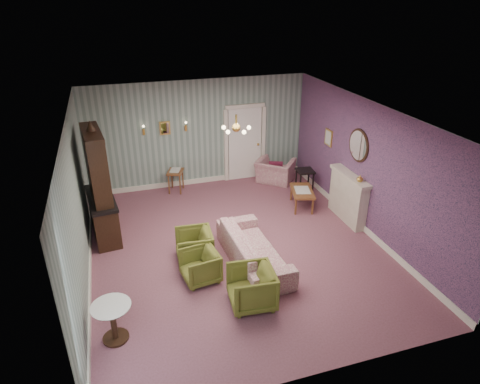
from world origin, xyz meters
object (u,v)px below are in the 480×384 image
object	(u,v)px
dresser	(98,182)
pedestal_table	(113,322)
side_table_black	(304,181)
wingback_chair	(275,167)
coffee_table	(302,198)
olive_chair_b	(200,265)
sofa_chintz	(254,244)
olive_chair_a	(251,286)
olive_chair_c	(194,244)
fireplace	(348,197)

from	to	relation	value
dresser	pedestal_table	world-z (taller)	dresser
side_table_black	pedestal_table	distance (m)	6.46
wingback_chair	dresser	bearing A→B (deg)	58.74
dresser	coffee_table	xyz separation A→B (m)	(4.75, -0.10, -1.05)
olive_chair_b	sofa_chintz	size ratio (longest dim) A/B	0.30
olive_chair_a	side_table_black	size ratio (longest dim) A/B	1.18
olive_chair_c	fireplace	world-z (taller)	fireplace
olive_chair_a	dresser	bearing A→B (deg)	-138.04
wingback_chair	olive_chair_c	bearing A→B (deg)	86.49
olive_chair_b	fireplace	bearing A→B (deg)	100.33
olive_chair_b	dresser	bearing A→B (deg)	-151.04
dresser	coffee_table	size ratio (longest dim) A/B	2.78
olive_chair_b	coffee_table	distance (m)	3.75
olive_chair_a	fireplace	size ratio (longest dim) A/B	0.56
wingback_chair	pedestal_table	bearing A→B (deg)	86.76
olive_chair_c	olive_chair_b	bearing A→B (deg)	1.50
wingback_chair	fireplace	size ratio (longest dim) A/B	0.72
dresser	fireplace	world-z (taller)	dresser
coffee_table	olive_chair_b	bearing A→B (deg)	-145.26
olive_chair_a	dresser	size ratio (longest dim) A/B	0.30
wingback_chair	dresser	world-z (taller)	dresser
olive_chair_c	pedestal_table	bearing A→B (deg)	-38.82
side_table_black	coffee_table	bearing A→B (deg)	-119.49
wingback_chair	pedestal_table	xyz separation A→B (m)	(-4.63, -4.87, -0.10)
olive_chair_b	coffee_table	xyz separation A→B (m)	(3.08, 2.14, -0.10)
olive_chair_c	sofa_chintz	bearing A→B (deg)	71.94
dresser	side_table_black	xyz separation A→B (m)	(5.17, 0.65, -0.96)
fireplace	pedestal_table	distance (m)	5.93
olive_chair_a	olive_chair_b	bearing A→B (deg)	-138.12
olive_chair_b	side_table_black	bearing A→B (deg)	121.62
sofa_chintz	coffee_table	size ratio (longest dim) A/B	2.44
sofa_chintz	side_table_black	bearing A→B (deg)	-43.72
dresser	pedestal_table	bearing A→B (deg)	-95.25
sofa_chintz	fireplace	bearing A→B (deg)	-71.16
olive_chair_c	fireplace	distance (m)	3.86
olive_chair_c	coffee_table	xyz separation A→B (m)	(3.05, 1.46, -0.12)
olive_chair_a	coffee_table	bearing A→B (deg)	147.44
olive_chair_a	dresser	distance (m)	4.06
olive_chair_c	wingback_chair	bearing A→B (deg)	140.42
olive_chair_b	side_table_black	world-z (taller)	olive_chair_b
pedestal_table	coffee_table	bearing A→B (deg)	34.38
olive_chair_a	wingback_chair	xyz separation A→B (m)	(2.32, 4.73, 0.05)
coffee_table	side_table_black	bearing A→B (deg)	60.51
wingback_chair	coffee_table	distance (m)	1.67
olive_chair_b	olive_chair_c	distance (m)	0.69
olive_chair_c	dresser	size ratio (longest dim) A/B	0.28
wingback_chair	dresser	distance (m)	5.02
side_table_black	pedestal_table	bearing A→B (deg)	-142.30
olive_chair_c	pedestal_table	distance (m)	2.40
olive_chair_a	fireplace	world-z (taller)	fireplace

